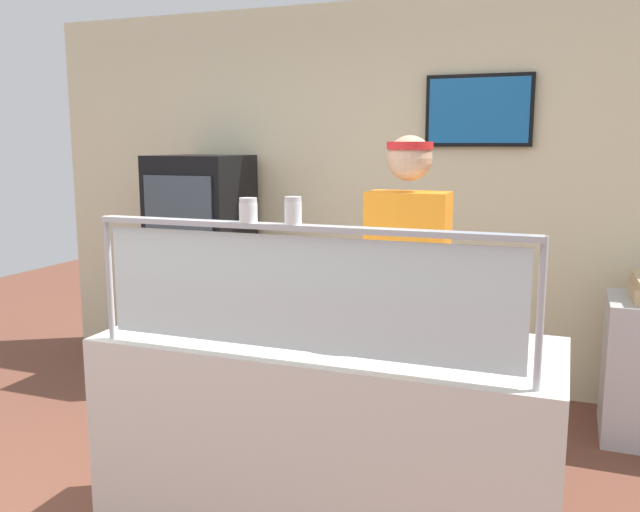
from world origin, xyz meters
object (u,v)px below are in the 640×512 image
parmesan_shaker (248,212)px  pepper_flake_shaker (293,212)px  drink_fridge (202,267)px  worker_figure (407,295)px  pizza_server (354,332)px  pizza_tray (346,335)px

parmesan_shaker → pepper_flake_shaker: size_ratio=0.91×
pepper_flake_shaker → drink_fridge: drink_fridge is taller
worker_figure → pizza_server: bearing=-95.9°
pizza_tray → worker_figure: size_ratio=0.25×
pizza_tray → parmesan_shaker: bearing=-130.3°
pizza_tray → pizza_server: 0.05m
pepper_flake_shaker → worker_figure: worker_figure is taller
parmesan_shaker → pepper_flake_shaker: 0.17m
pizza_tray → drink_fridge: 2.46m
pizza_server → parmesan_shaker: 0.65m
pizza_tray → pizza_server: size_ratio=1.54×
pizza_tray → pepper_flake_shaker: bearing=-106.6°
pizza_tray → parmesan_shaker: parmesan_shaker is taller
pepper_flake_shaker → worker_figure: size_ratio=0.05×
pizza_tray → parmesan_shaker: size_ratio=4.92×
pizza_server → parmesan_shaker: parmesan_shaker is taller
parmesan_shaker → worker_figure: 1.11m
pizza_server → pepper_flake_shaker: (-0.13, -0.29, 0.50)m
parmesan_shaker → pizza_server: bearing=44.2°
parmesan_shaker → pizza_tray: bearing=49.7°
parmesan_shaker → worker_figure: bearing=68.4°
pizza_server → parmesan_shaker: size_ratio=3.19×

